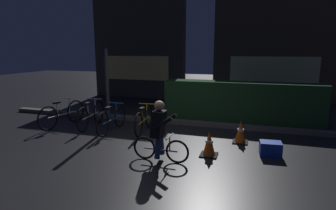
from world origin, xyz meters
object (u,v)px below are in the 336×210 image
Objects in this scene: parked_bike_left_mid at (91,115)px; traffic_cone_far at (241,132)px; parked_bike_center_right at (144,120)px; traffic_cone_near at (209,144)px; cyclist at (160,131)px; blue_crate at (270,149)px; parked_bike_center_left at (112,119)px; parked_bike_leftmost at (62,114)px; street_post at (107,89)px.

parked_bike_left_mid is 3.09× the size of traffic_cone_far.
parked_bike_center_right is 2.35m from traffic_cone_near.
parked_bike_center_right reaches higher than traffic_cone_far.
blue_crate is at bearing 25.38° from cyclist.
parked_bike_left_mid is 1.39× the size of cyclist.
parked_bike_center_right is at bearing 148.26° from traffic_cone_near.
cyclist is at bearing -129.61° from parked_bike_center_left.
parked_bike_left_mid is at bearing 148.17° from cyclist.
parked_bike_leftmost reaches higher than parked_bike_center_left.
cyclist reaches higher than parked_bike_left_mid.
parked_bike_left_mid is 4.24m from traffic_cone_far.
parked_bike_center_right reaches higher than traffic_cone_near.
parked_bike_leftmost is 3.10× the size of traffic_cone_near.
street_post is 1.37× the size of parked_bike_center_left.
parked_bike_center_right is at bearing -76.29° from parked_bike_leftmost.
cyclist is (1.93, -1.54, 0.28)m from parked_bike_center_left.
traffic_cone_near is at bearing -93.58° from parked_bike_leftmost.
parked_bike_center_left is at bearing -178.32° from traffic_cone_far.
parked_bike_left_mid reaches higher than traffic_cone_far.
traffic_cone_near is 0.44× the size of cyclist.
traffic_cone_near is at bearing -115.32° from parked_bike_left_mid.
parked_bike_center_right reaches higher than blue_crate.
traffic_cone_near is 1.25× the size of blue_crate.
blue_crate is at bearing -11.62° from street_post.
traffic_cone_far is (3.72, -0.22, -0.86)m from street_post.
parked_bike_center_right is at bearing -96.04° from parked_bike_left_mid.
parked_bike_center_right is 2.12m from cyclist.
parked_bike_center_left is 2.49m from cyclist.
parked_bike_center_left is at bearing -48.56° from street_post.
cyclist is (1.08, -1.80, 0.29)m from parked_bike_center_right.
traffic_cone_near is at bearing 33.19° from cyclist.
traffic_cone_near is at bearing -109.91° from parked_bike_center_left.
cyclist is at bearing -130.02° from parked_bike_left_mid.
parked_bike_center_left is 3.44m from traffic_cone_far.
parked_bike_leftmost is 1.06× the size of parked_bike_center_right.
parked_bike_center_right is at bearing -73.96° from parked_bike_center_left.
parked_bike_left_mid is at bearing 170.63° from blue_crate.
blue_crate is 2.41m from cyclist.
street_post reaches higher than parked_bike_center_left.
blue_crate is (1.25, 0.40, -0.11)m from traffic_cone_near.
street_post reaches higher than parked_bike_center_right.
parked_bike_leftmost is at bearing 86.49° from parked_bike_center_left.
street_post is 1.39m from parked_bike_center_right.
parked_bike_left_mid is 3.13× the size of traffic_cone_near.
parked_bike_leftmost is at bearing 173.59° from blue_crate.
cyclist is at bearing -155.81° from blue_crate.
parked_bike_leftmost reaches higher than traffic_cone_near.
parked_bike_left_mid is 4.96m from blue_crate.
parked_bike_left_mid is at bearing 85.59° from parked_bike_center_right.
traffic_cone_far is 0.95m from blue_crate.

